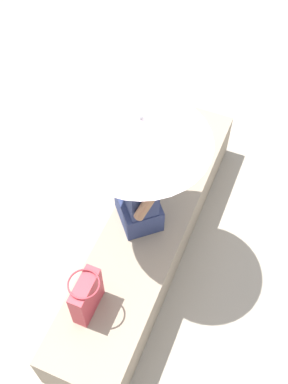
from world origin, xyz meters
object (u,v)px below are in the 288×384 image
(parasol, at_px, (141,130))
(handbag_black, at_px, (87,296))
(tote_bag_canvas, at_px, (180,147))
(person_seated, at_px, (138,187))

(parasol, distance_m, handbag_black, 1.12)
(handbag_black, bearing_deg, tote_bag_canvas, -4.19)
(parasol, bearing_deg, person_seated, 48.08)
(person_seated, height_order, parasol, parasol)
(tote_bag_canvas, bearing_deg, parasol, 176.81)
(parasol, relative_size, tote_bag_canvas, 4.05)
(parasol, height_order, tote_bag_canvas, parasol)
(parasol, distance_m, tote_bag_canvas, 1.12)
(parasol, height_order, handbag_black, parasol)
(person_seated, distance_m, handbag_black, 0.81)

